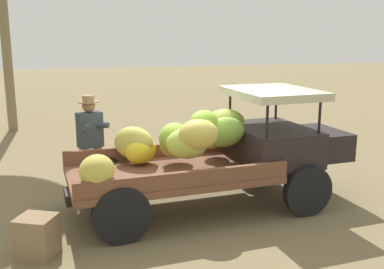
{
  "coord_description": "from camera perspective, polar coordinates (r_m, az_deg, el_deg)",
  "views": [
    {
      "loc": [
        -1.95,
        -6.63,
        2.7
      ],
      "look_at": [
        -0.21,
        -0.15,
        1.2
      ],
      "focal_mm": 42.76,
      "sensor_mm": 36.0,
      "label": 1
    }
  ],
  "objects": [
    {
      "name": "wooden_crate",
      "position": [
        6.05,
        -18.79,
        -11.93
      ],
      "size": [
        0.58,
        0.56,
        0.51
      ],
      "primitive_type": "cube",
      "rotation": [
        0.0,
        0.0,
        2.68
      ],
      "color": "#856A4B",
      "rests_on": "ground"
    },
    {
      "name": "truck",
      "position": [
        7.15,
        3.88,
        -1.97
      ],
      "size": [
        4.54,
        2.13,
        1.83
      ],
      "rotation": [
        0.0,
        0.0,
        0.08
      ],
      "color": "black",
      "rests_on": "ground"
    },
    {
      "name": "farmer",
      "position": [
        7.98,
        -12.57,
        -0.37
      ],
      "size": [
        0.56,
        0.52,
        1.67
      ],
      "rotation": [
        0.0,
        0.0,
        -1.2
      ],
      "color": "#81614B",
      "rests_on": "ground"
    },
    {
      "name": "ground_plane",
      "position": [
        7.42,
        1.3,
        -8.72
      ],
      "size": [
        60.0,
        60.0,
        0.0
      ],
      "primitive_type": "plane",
      "color": "olive"
    }
  ]
}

